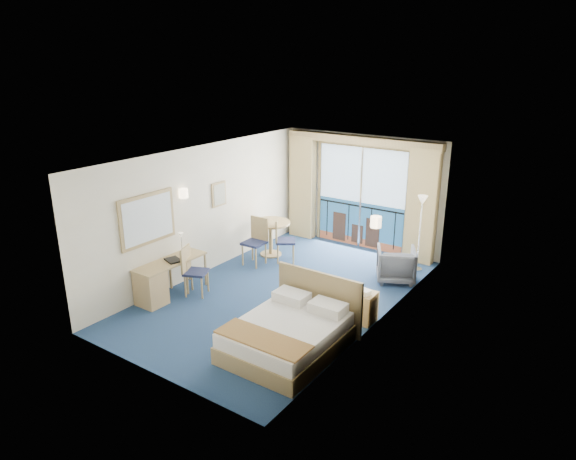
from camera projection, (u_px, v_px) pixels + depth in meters
The scene contains 22 objects.
floor at pixel (283, 293), 9.99m from camera, with size 6.50×6.50×0.00m, color navy.
room_walls at pixel (283, 205), 9.42m from camera, with size 4.04×6.54×2.72m.
balcony_door at pixel (361, 200), 12.14m from camera, with size 2.36×0.03×2.52m.
curtain_left at pixel (303, 187), 12.81m from camera, with size 0.65×0.22×2.55m, color tan.
curtain_right at pixel (422, 207), 11.14m from camera, with size 0.65×0.22×2.55m, color tan.
pelmet at pixel (361, 140), 11.58m from camera, with size 3.80×0.25×0.18m, color tan.
mirror at pixel (148, 219), 9.38m from camera, with size 0.05×1.25×0.95m.
wall_print at pixel (219, 194), 10.89m from camera, with size 0.04×0.42×0.52m.
sconce_left at pixel (183, 193), 9.97m from camera, with size 0.18×0.18×0.18m, color #FDDDB1.
sconce_right at pixel (376, 222), 8.24m from camera, with size 0.18×0.18×0.18m, color #FDDDB1.
bed at pixel (289, 334), 7.97m from camera, with size 1.60×1.91×1.01m.
nightstand at pixel (363, 307), 8.85m from camera, with size 0.41×0.39×0.54m, color tan.
phone at pixel (365, 292), 8.69m from camera, with size 0.20×0.15×0.09m, color white.
armchair at pixel (396, 264), 10.46m from camera, with size 0.75×0.77×0.70m, color #454C54.
floor_lamp at pixel (421, 214), 10.68m from camera, with size 0.23×0.23×1.65m.
desk at pixel (155, 283), 9.51m from camera, with size 0.51×1.49×0.70m.
desk_chair at pixel (192, 268), 9.79m from camera, with size 0.55×0.54×0.96m.
folder at pixel (173, 260), 9.72m from camera, with size 0.32×0.24×0.03m, color black.
desk_lamp at pixel (181, 239), 9.98m from camera, with size 0.11×0.11×0.41m.
round_table at pixel (271, 230), 11.74m from camera, with size 0.89×0.89×0.80m.
table_chair_a at pixel (282, 237), 11.39m from camera, with size 0.60×0.60×1.00m.
table_chair_b at pixel (256, 238), 11.27m from camera, with size 0.46×0.47×1.04m.
Camera 1 is at (5.22, -7.42, 4.36)m, focal length 32.00 mm.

